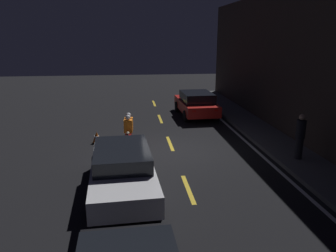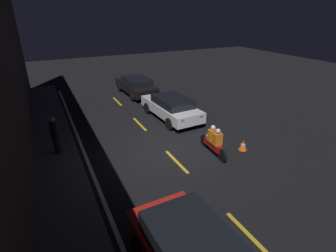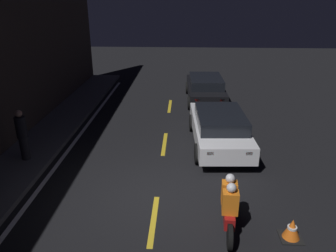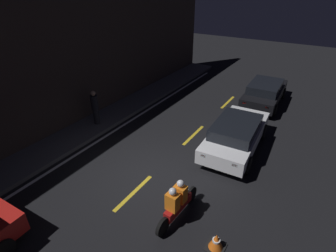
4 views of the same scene
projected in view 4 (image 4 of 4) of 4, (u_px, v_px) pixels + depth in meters
name	position (u px, v px, depth m)	size (l,w,h in m)	color
ground_plane	(150.00, 176.00, 9.71)	(56.00, 56.00, 0.00)	black
raised_curb	(67.00, 140.00, 11.79)	(28.00, 1.79, 0.15)	#4C4C4F
building_front	(35.00, 64.00, 10.66)	(28.00, 0.30, 6.78)	#382D28
lane_dash_c	(134.00, 193.00, 8.96)	(2.00, 0.14, 0.01)	gold
lane_dash_d	(193.00, 135.00, 12.30)	(2.00, 0.14, 0.01)	gold
lane_dash_e	(228.00, 102.00, 15.64)	(2.00, 0.14, 0.01)	gold
lane_solid_kerb	(86.00, 149.00, 11.29)	(25.20, 0.14, 0.01)	silver
sedan_white	(236.00, 133.00, 10.97)	(4.63, 2.12, 1.36)	silver
van_black	(265.00, 92.00, 15.15)	(4.58, 2.02, 1.33)	black
motorcycle	(177.00, 202.00, 7.71)	(2.11, 0.40, 1.35)	black
traffic_cone_near	(216.00, 242.00, 7.00)	(0.51, 0.51, 0.51)	black
pedestrian	(95.00, 107.00, 12.60)	(0.34, 0.34, 1.70)	black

